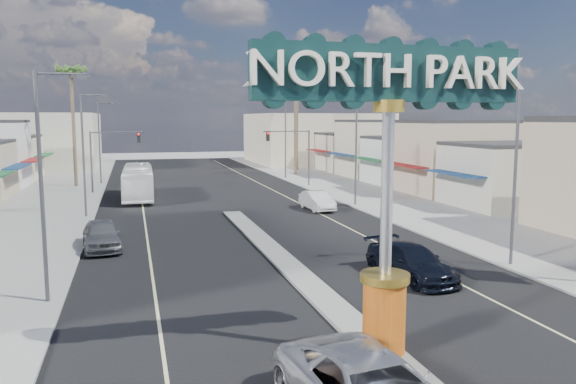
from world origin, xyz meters
TOP-DOWN VIEW (x-y plane):
  - ground at (0.00, 30.00)m, footprint 160.00×160.00m
  - road at (0.00, 30.00)m, footprint 20.00×120.00m
  - median_island at (0.00, 14.00)m, footprint 1.30×30.00m
  - sidewalk_left at (-14.00, 30.00)m, footprint 8.00×120.00m
  - sidewalk_right at (14.00, 30.00)m, footprint 8.00×120.00m
  - storefront_row_right at (24.00, 43.00)m, footprint 12.00×42.00m
  - backdrop_far_left at (-22.00, 75.00)m, footprint 20.00×20.00m
  - backdrop_far_right at (22.00, 75.00)m, footprint 20.00×20.00m
  - gateway_sign at (0.00, 1.98)m, footprint 8.20×1.50m
  - traffic_signal_left at (-9.18, 43.99)m, footprint 5.09×0.45m
  - traffic_signal_right at (9.18, 43.99)m, footprint 5.09×0.45m
  - streetlight_l_near at (-10.43, 10.00)m, footprint 2.03×0.22m
  - streetlight_l_mid at (-10.43, 30.00)m, footprint 2.03×0.22m
  - streetlight_l_far at (-10.43, 52.00)m, footprint 2.03×0.22m
  - streetlight_r_near at (10.43, 10.00)m, footprint 2.03×0.22m
  - streetlight_r_mid at (10.43, 30.00)m, footprint 2.03×0.22m
  - streetlight_r_far at (10.43, 52.00)m, footprint 2.03×0.22m
  - palm_left_far at (-13.00, 50.00)m, footprint 2.60×2.60m
  - palm_right_mid at (13.00, 56.00)m, footprint 2.60×2.60m
  - palm_right_far at (15.00, 62.00)m, footprint 2.60×2.60m
  - suv_right at (4.82, 9.36)m, footprint 2.85×5.59m
  - car_parked_left at (-9.00, 19.16)m, footprint 2.42×5.04m
  - car_parked_right at (6.85, 28.82)m, footprint 1.79×4.61m
  - city_bus at (-6.77, 39.27)m, footprint 2.77×10.99m

SIDE VIEW (x-z plane):
  - ground at x=0.00m, z-range 0.00..0.00m
  - road at x=0.00m, z-range 0.00..0.01m
  - sidewalk_left at x=-14.00m, z-range 0.00..0.12m
  - sidewalk_right at x=14.00m, z-range 0.00..0.12m
  - median_island at x=0.00m, z-range 0.00..0.16m
  - car_parked_right at x=6.85m, z-range 0.00..1.49m
  - suv_right at x=4.82m, z-range 0.00..1.56m
  - car_parked_left at x=-9.00m, z-range 0.00..1.66m
  - city_bus at x=-6.77m, z-range 0.00..3.05m
  - storefront_row_right at x=24.00m, z-range 0.00..6.00m
  - backdrop_far_left at x=-22.00m, z-range 0.00..8.00m
  - backdrop_far_right at x=22.00m, z-range 0.00..8.00m
  - traffic_signal_left at x=-9.18m, z-range 1.27..7.27m
  - traffic_signal_right at x=9.18m, z-range 1.27..7.27m
  - streetlight_l_near at x=-10.43m, z-range 0.57..9.57m
  - streetlight_l_mid at x=-10.43m, z-range 0.57..9.57m
  - streetlight_l_far at x=-10.43m, z-range 0.57..9.57m
  - streetlight_r_near at x=10.43m, z-range 0.57..9.57m
  - streetlight_r_mid at x=10.43m, z-range 0.57..9.57m
  - streetlight_r_far at x=10.43m, z-range 0.57..9.57m
  - gateway_sign at x=0.00m, z-range 1.35..10.50m
  - palm_right_mid at x=13.00m, z-range 4.55..16.65m
  - palm_left_far at x=-13.00m, z-range 4.95..18.05m
  - palm_right_far at x=15.00m, z-range 5.34..19.44m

